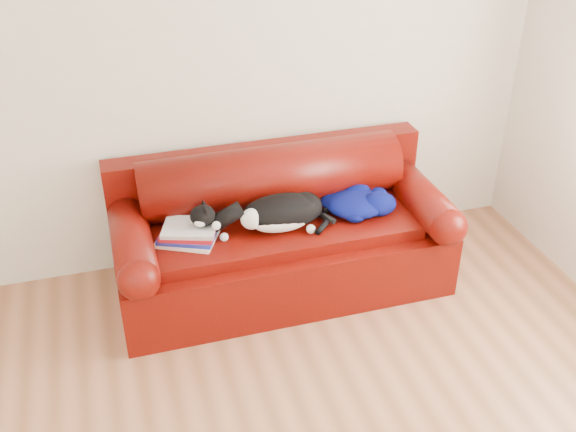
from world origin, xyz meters
name	(u,v)px	position (x,y,z in m)	size (l,w,h in m)	color
room_shell	(331,159)	(0.12, 0.02, 1.67)	(4.52, 4.02, 2.61)	beige
sofa_base	(282,254)	(0.36, 1.49, 0.24)	(2.10, 0.90, 0.50)	#420302
sofa_back	(271,196)	(0.36, 1.74, 0.54)	(2.10, 1.01, 0.88)	#420302
book_stack	(189,233)	(-0.24, 1.43, 0.55)	(0.42, 0.38, 0.10)	white
cat	(281,213)	(0.34, 1.41, 0.60)	(0.73, 0.29, 0.26)	black
blanket	(357,202)	(0.86, 1.46, 0.56)	(0.47, 0.40, 0.14)	#021049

